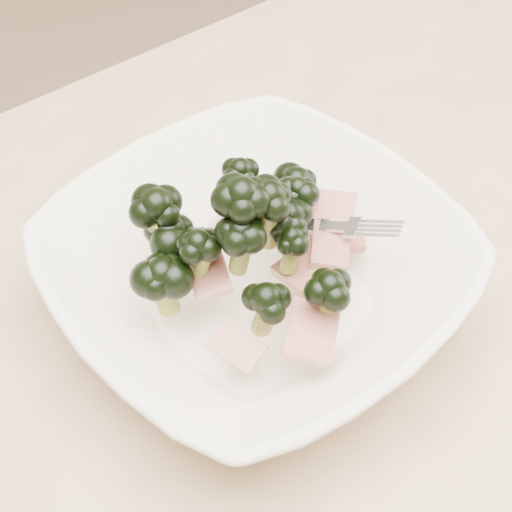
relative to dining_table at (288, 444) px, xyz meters
The scene contains 2 objects.
dining_table is the anchor object (origin of this frame).
broccoli_dish 0.16m from the dining_table, 72.23° to the left, with size 0.29×0.29×0.13m.
Camera 1 is at (-0.18, -0.19, 1.18)m, focal length 50.00 mm.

